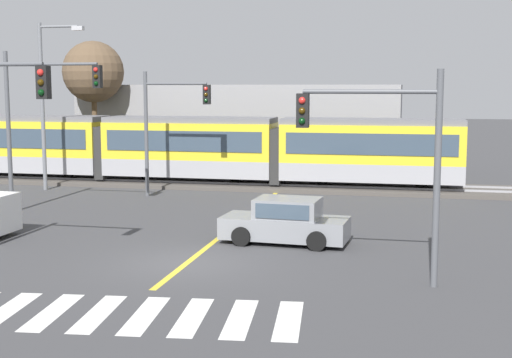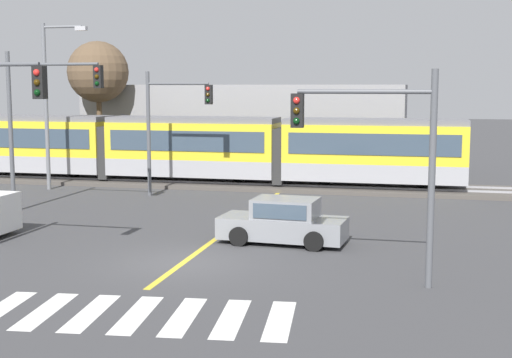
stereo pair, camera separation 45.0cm
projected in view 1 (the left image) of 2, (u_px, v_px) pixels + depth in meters
name	position (u px, v px, depth m)	size (l,w,h in m)	color
ground_plane	(187.00, 263.00, 21.16)	(200.00, 200.00, 0.00)	#3D3D3F
track_bed	(283.00, 186.00, 36.93)	(120.00, 4.00, 0.18)	#4C4742
rail_near	(280.00, 185.00, 36.21)	(120.00, 0.08, 0.10)	#939399
rail_far	(285.00, 181.00, 37.61)	(120.00, 0.08, 0.10)	#939399
light_rail_tram	(190.00, 147.00, 37.72)	(28.00, 2.64, 3.43)	#9E9EA3
crosswalk_stripe_1	(7.00, 310.00, 16.67)	(0.56, 2.80, 0.01)	silver
crosswalk_stripe_2	(53.00, 312.00, 16.55)	(0.56, 2.80, 0.01)	silver
crosswalk_stripe_3	(98.00, 313.00, 16.44)	(0.56, 2.80, 0.01)	silver
crosswalk_stripe_4	(145.00, 315.00, 16.32)	(0.56, 2.80, 0.01)	silver
crosswalk_stripe_5	(192.00, 317.00, 16.20)	(0.56, 2.80, 0.01)	silver
crosswalk_stripe_6	(240.00, 318.00, 16.08)	(0.56, 2.80, 0.01)	silver
crosswalk_stripe_7	(289.00, 320.00, 15.97)	(0.56, 2.80, 0.01)	silver
lane_centre_line	(233.00, 226.00, 26.66)	(0.20, 17.22, 0.01)	gold
sedan_crossing	(285.00, 222.00, 23.77)	(4.31, 2.14, 1.52)	gray
traffic_light_far_left	(168.00, 116.00, 33.38)	(3.25, 0.38, 5.91)	#515459
traffic_light_near_right	(386.00, 146.00, 18.45)	(3.75, 0.38, 5.65)	#515459
traffic_light_mid_left	(38.00, 108.00, 28.85)	(4.25, 0.38, 6.63)	#515459
street_lamp_west	(46.00, 95.00, 35.46)	(2.44, 0.28, 8.32)	slate
bare_tree_far_west	(93.00, 72.00, 42.85)	(3.68, 3.68, 7.93)	brown
building_backdrop_far	(241.00, 126.00, 45.69)	(20.12, 6.00, 5.31)	gray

